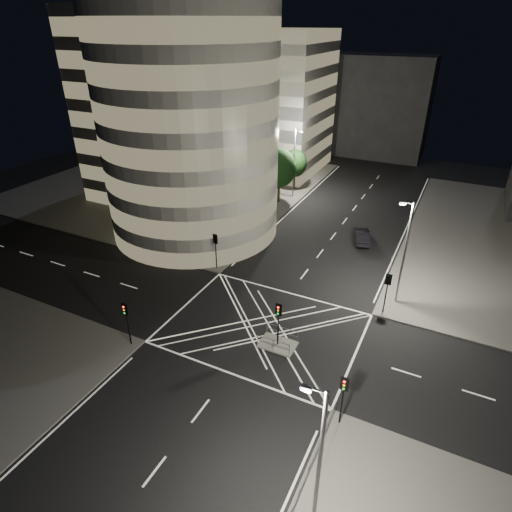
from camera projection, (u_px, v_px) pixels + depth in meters
The scene contains 24 objects.
ground at pixel (263, 328), 37.06m from camera, with size 120.00×120.00×0.00m, color black.
sidewalk_far_left at pixel (174, 183), 69.42m from camera, with size 42.00×42.00×0.15m, color #585653.
central_island at pixel (278, 344), 35.07m from camera, with size 3.00×2.00×0.15m, color slate.
office_tower_curved at pixel (180, 117), 53.63m from camera, with size 30.00×29.00×27.20m.
office_block_rear at pixel (254, 101), 73.06m from camera, with size 24.00×16.00×22.00m, color gray.
building_far_end at pixel (378, 107), 79.64m from camera, with size 18.00×8.00×18.00m, color black.
tree_a at pixel (212, 216), 45.78m from camera, with size 4.38×4.38×7.33m.
tree_b at pixel (238, 199), 50.52m from camera, with size 5.09×5.09×7.64m.
tree_c at pixel (260, 185), 55.34m from camera, with size 3.60×3.60×6.53m.
tree_d at pixel (279, 168), 59.76m from camera, with size 4.77×4.77×7.77m.
tree_e at pixel (295, 163), 64.91m from camera, with size 3.63×3.63×6.20m.
traffic_signal_fl at pixel (216, 245), 44.38m from camera, with size 0.55×0.22×4.00m.
traffic_signal_nl at pixel (126, 316), 33.74m from camera, with size 0.55×0.22×4.00m.
traffic_signal_fr at pixel (387, 286), 37.54m from camera, with size 0.55×0.22×4.00m.
traffic_signal_nr at pixel (343, 392), 26.90m from camera, with size 0.55×0.22×4.00m.
traffic_signal_island at pixel (278, 317), 33.69m from camera, with size 0.55×0.22×4.00m.
street_lamp_left_near at pixel (234, 203), 47.42m from camera, with size 1.25×0.25×10.00m.
street_lamp_left_far at pixel (294, 161), 61.51m from camera, with size 1.25×0.25×10.00m.
street_lamp_right_far at pixel (404, 251), 37.74m from camera, with size 1.25×0.25×10.00m.
street_lamp_right_near at pixel (318, 462), 19.74m from camera, with size 1.25×0.25×10.00m.
railing_near_right at pixel (304, 482), 23.98m from camera, with size 0.06×11.70×1.10m, color slate.
railing_island_south at pixel (273, 345), 34.06m from camera, with size 2.80×0.06×1.10m, color slate.
railing_island_north at pixel (282, 332), 35.47m from camera, with size 2.80×0.06×1.10m, color slate.
sedan at pixel (362, 236), 51.04m from camera, with size 1.60×4.60×1.51m, color black.
Camera 1 is at (12.47, -26.57, 23.48)m, focal length 30.00 mm.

